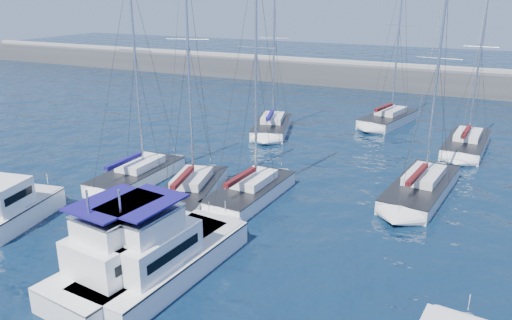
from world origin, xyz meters
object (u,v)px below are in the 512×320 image
at_px(motor_yacht_stbd_inner, 160,257).
at_px(sailboat_back_b, 388,119).
at_px(sailboat_mid_b, 190,190).
at_px(sailboat_back_c, 466,144).
at_px(sailboat_mid_a, 137,175).
at_px(motor_yacht_port_inner, 135,257).
at_px(sailboat_back_a, 272,126).
at_px(motor_yacht_port_outer, 10,209).
at_px(sailboat_mid_d, 421,188).
at_px(sailboat_mid_c, 251,191).

distance_m(motor_yacht_stbd_inner, sailboat_back_b, 34.34).
bearing_deg(sailboat_mid_b, sailboat_back_c, 36.53).
bearing_deg(sailboat_mid_b, sailboat_mid_a, 155.37).
distance_m(motor_yacht_port_inner, sailboat_back_a, 27.19).
bearing_deg(motor_yacht_port_outer, motor_yacht_port_inner, -19.24).
relative_size(sailboat_mid_a, sailboat_back_c, 1.07).
bearing_deg(sailboat_back_b, sailboat_mid_d, -59.37).
xyz_separation_m(motor_yacht_port_outer, sailboat_mid_d, (20.89, 14.94, -0.44)).
xyz_separation_m(sailboat_mid_c, sailboat_mid_d, (9.94, 5.54, -0.04)).
bearing_deg(sailboat_mid_a, sailboat_mid_d, 18.42).
bearing_deg(motor_yacht_port_inner, sailboat_back_a, 107.32).
xyz_separation_m(motor_yacht_port_inner, sailboat_back_a, (-4.92, 26.73, -0.62)).
bearing_deg(sailboat_mid_d, motor_yacht_port_outer, -138.10).
relative_size(motor_yacht_port_inner, sailboat_mid_d, 0.69).
distance_m(sailboat_mid_d, sailboat_back_c, 12.24).
bearing_deg(sailboat_mid_d, sailboat_mid_a, -155.00).
bearing_deg(sailboat_back_a, sailboat_back_c, -10.30).
xyz_separation_m(sailboat_back_b, sailboat_back_c, (7.91, -6.15, -0.02)).
bearing_deg(sailboat_mid_d, motor_yacht_stbd_inner, -114.50).
height_order(sailboat_mid_d, sailboat_back_c, sailboat_mid_d).
relative_size(sailboat_mid_d, sailboat_back_b, 0.91).
bearing_deg(sailboat_mid_a, motor_yacht_port_outer, -105.11).
bearing_deg(motor_yacht_port_outer, sailboat_mid_b, 36.00).
bearing_deg(sailboat_mid_d, sailboat_mid_b, -145.80).
distance_m(sailboat_mid_b, sailboat_back_c, 24.71).
relative_size(motor_yacht_port_outer, sailboat_mid_b, 0.39).
distance_m(sailboat_mid_a, sailboat_mid_b, 5.11).
bearing_deg(sailboat_back_b, sailboat_back_a, -127.41).
height_order(sailboat_mid_d, sailboat_back_b, sailboat_back_b).
xyz_separation_m(motor_yacht_stbd_inner, sailboat_mid_c, (-0.44, 10.39, -0.59)).
bearing_deg(sailboat_mid_c, sailboat_mid_a, -172.24).
xyz_separation_m(sailboat_mid_a, sailboat_mid_b, (5.04, -0.89, 0.02)).
xyz_separation_m(sailboat_back_a, sailboat_back_c, (17.42, 1.85, -0.01)).
distance_m(sailboat_mid_b, sailboat_back_a, 17.50).
relative_size(motor_yacht_port_outer, motor_yacht_stbd_inner, 0.66).
height_order(motor_yacht_port_outer, motor_yacht_port_inner, motor_yacht_port_inner).
xyz_separation_m(sailboat_mid_a, sailboat_back_b, (12.63, 24.51, 0.01)).
relative_size(sailboat_mid_a, sailboat_mid_c, 0.95).
bearing_deg(sailboat_mid_c, sailboat_mid_b, -152.84).
xyz_separation_m(motor_yacht_stbd_inner, sailboat_back_c, (11.46, 28.00, -0.62)).
bearing_deg(motor_yacht_stbd_inner, motor_yacht_port_inner, -146.81).
bearing_deg(sailboat_mid_c, motor_yacht_port_inner, -90.28).
height_order(motor_yacht_port_inner, sailboat_mid_c, sailboat_mid_c).
relative_size(sailboat_back_b, sailboat_back_c, 1.14).
height_order(motor_yacht_port_outer, sailboat_back_b, sailboat_back_b).
distance_m(motor_yacht_port_outer, sailboat_mid_b, 10.69).
xyz_separation_m(motor_yacht_stbd_inner, sailboat_back_b, (3.55, 34.15, -0.60)).
bearing_deg(sailboat_back_a, sailboat_mid_c, -87.05).
relative_size(motor_yacht_port_inner, sailboat_mid_c, 0.64).
relative_size(motor_yacht_port_outer, sailboat_mid_d, 0.44).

